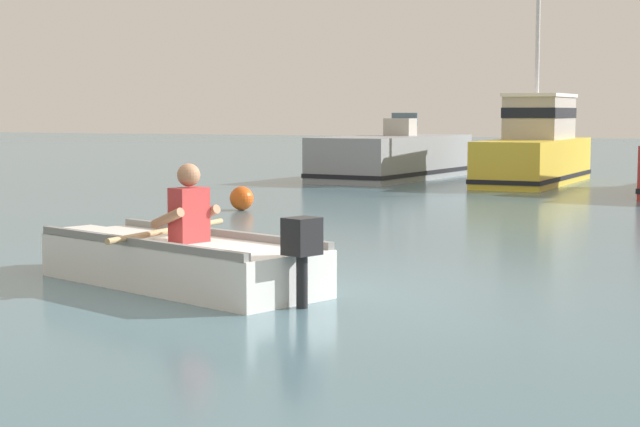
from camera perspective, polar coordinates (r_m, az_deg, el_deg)
The scene contains 5 objects.
ground_plane at distance 9.78m, azimuth -1.31°, elevation -4.28°, with size 120.00×120.00×0.00m, color slate.
rowboat_with_person at distance 10.18m, azimuth -7.93°, elevation -2.51°, with size 3.64×2.28×1.19m.
moored_boat_grey at distance 26.33m, azimuth 4.01°, elevation 3.04°, with size 2.59×5.70×1.66m.
moored_boat_yellow at distance 24.97m, azimuth 11.70°, elevation 3.44°, with size 1.74×5.25×4.60m.
mooring_buoy at distance 17.86m, azimuth -4.31°, elevation 0.84°, with size 0.41×0.41×0.41m, color #E55919.
Camera 1 is at (4.19, -8.68, 1.67)m, focal length 58.51 mm.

